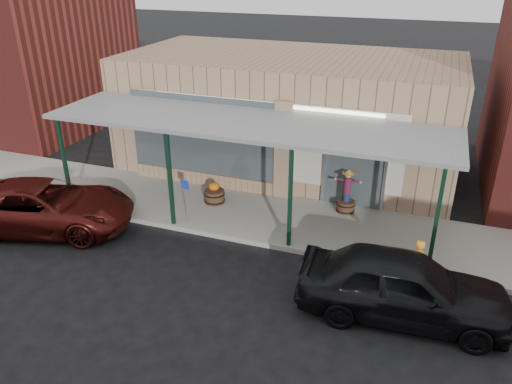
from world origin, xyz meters
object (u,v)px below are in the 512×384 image
(barrel_pumpkin, at_px, (214,195))
(handicap_sign, at_px, (186,195))
(parked_sedan, at_px, (403,286))
(car_maroon, at_px, (44,206))
(barrel_scarecrow, at_px, (346,198))

(barrel_pumpkin, xyz_separation_m, handicap_sign, (-0.28, -1.42, 0.59))
(barrel_pumpkin, distance_m, parked_sedan, 7.14)
(handicap_sign, distance_m, car_maroon, 4.22)
(barrel_scarecrow, bearing_deg, handicap_sign, -169.52)
(parked_sedan, height_order, car_maroon, parked_sedan)
(barrel_scarecrow, relative_size, handicap_sign, 1.07)
(car_maroon, bearing_deg, handicap_sign, -84.41)
(handicap_sign, relative_size, parked_sedan, 0.28)
(handicap_sign, bearing_deg, car_maroon, -145.20)
(parked_sedan, bearing_deg, car_maroon, 83.52)
(handicap_sign, xyz_separation_m, parked_sedan, (6.47, -2.11, -0.21))
(handicap_sign, xyz_separation_m, car_maroon, (-3.90, -1.58, -0.29))
(barrel_pumpkin, distance_m, handicap_sign, 1.56)
(handicap_sign, height_order, car_maroon, handicap_sign)
(parked_sedan, xyz_separation_m, car_maroon, (-10.37, 0.53, -0.07))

